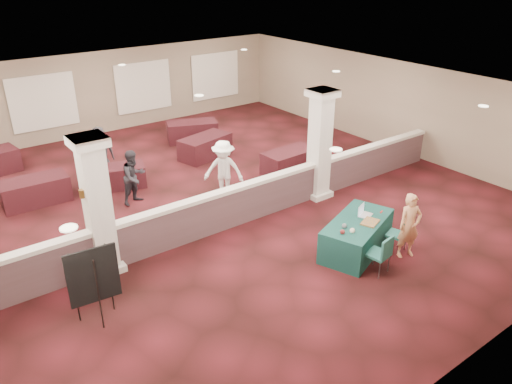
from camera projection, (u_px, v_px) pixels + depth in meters
ground at (204, 204)px, 14.35m from camera, size 16.00×16.00×0.00m
wall_back at (96, 94)px, 19.46m from camera, size 16.00×0.04×3.20m
wall_front at (464, 297)px, 7.87m from camera, size 16.00×0.04×3.20m
wall_right at (392, 105)px, 17.98m from camera, size 0.04×16.00×3.20m
ceiling at (199, 95)px, 12.98m from camera, size 16.00×16.00×0.02m
partition_wall at (233, 206)px, 13.02m from camera, size 15.60×0.28×1.10m
column_left at (98, 206)px, 10.67m from camera, size 0.72×0.72×3.20m
column_right at (320, 144)px, 14.18m from camera, size 0.72×0.72×3.20m
sconce_left at (82, 194)px, 10.36m from camera, size 0.12×0.12×0.18m
sconce_right at (108, 187)px, 10.67m from camera, size 0.12×0.12×0.18m
near_table at (356, 236)px, 11.95m from camera, size 2.35×1.73×0.81m
conf_chair_main at (400, 232)px, 11.88m from camera, size 0.54×0.55×0.87m
conf_chair_side at (381, 252)px, 11.01m from camera, size 0.54×0.55×0.94m
easel_board at (93, 276)px, 9.34m from camera, size 0.96×0.52×1.64m
woman at (409, 226)px, 11.59m from camera, size 0.67×0.55×1.60m
far_table_front_left at (35, 191)px, 14.30m from camera, size 1.86×0.98×0.74m
far_table_front_center at (117, 177)px, 15.32m from camera, size 1.84×1.30×0.67m
far_table_front_right at (289, 161)px, 16.37m from camera, size 1.87×1.00×0.74m
far_table_back_center at (205, 147)px, 17.58m from camera, size 2.02×1.34×0.75m
far_table_back_right at (192, 131)px, 19.14m from camera, size 2.09×1.57×0.76m
attendee_a at (134, 177)px, 14.14m from camera, size 0.86×0.64×1.59m
attendee_b at (224, 170)px, 14.34m from camera, size 1.18×1.18×1.78m
attendee_c at (326, 126)px, 18.46m from camera, size 0.82×1.00×1.54m
attendee_d at (101, 154)px, 15.64m from camera, size 0.91×0.58×1.72m
laptop_base at (365, 215)px, 12.00m from camera, size 0.43×0.37×0.02m
laptop_screen at (361, 209)px, 12.01m from camera, size 0.35×0.14×0.24m
screen_glow at (361, 210)px, 12.01m from camera, size 0.31×0.12×0.21m
knitting at (370, 222)px, 11.68m from camera, size 0.53×0.47×0.03m
yarn_cream at (352, 231)px, 11.23m from camera, size 0.12×0.12×0.12m
yarn_red at (343, 232)px, 11.19m from camera, size 0.11×0.11×0.11m
yarn_grey at (344, 226)px, 11.44m from camera, size 0.12×0.12×0.12m
scissors at (381, 212)px, 12.17m from camera, size 0.14×0.08×0.01m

